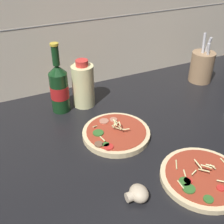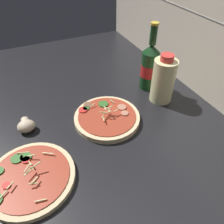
{
  "view_description": "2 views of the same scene",
  "coord_description": "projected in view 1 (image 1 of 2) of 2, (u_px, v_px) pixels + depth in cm",
  "views": [
    {
      "loc": [
        -38.44,
        -59.02,
        59.87
      ],
      "look_at": [
        -6.74,
        8.36,
        11.01
      ],
      "focal_mm": 45.0,
      "sensor_mm": 36.0,
      "label": 1
    },
    {
      "loc": [
        44.56,
        -14.75,
        53.33
      ],
      "look_at": [
        -5.33,
        8.03,
        6.16
      ],
      "focal_mm": 35.0,
      "sensor_mm": 36.0,
      "label": 2
    }
  ],
  "objects": [
    {
      "name": "counter_slab",
      "position": [
        142.0,
        145.0,
        0.9
      ],
      "size": [
        160.0,
        90.0,
        2.5
      ],
      "color": "black",
      "rests_on": "ground"
    },
    {
      "name": "pizza_near",
      "position": [
        203.0,
        177.0,
        0.76
      ],
      "size": [
        23.07,
        23.07,
        5.21
      ],
      "color": "beige",
      "rests_on": "counter_slab"
    },
    {
      "name": "pizza_far",
      "position": [
        116.0,
        133.0,
        0.92
      ],
      "size": [
        22.18,
        22.18,
        5.55
      ],
      "color": "beige",
      "rests_on": "counter_slab"
    },
    {
      "name": "oil_bottle",
      "position": [
        83.0,
        85.0,
        1.05
      ],
      "size": [
        8.27,
        8.27,
        18.31
      ],
      "color": "beige",
      "rests_on": "counter_slab"
    },
    {
      "name": "beer_bottle",
      "position": [
        59.0,
        88.0,
        1.01
      ],
      "size": [
        6.71,
        6.71,
        25.94
      ],
      "color": "#143819",
      "rests_on": "counter_slab"
    },
    {
      "name": "mushroom_left",
      "position": [
        138.0,
        194.0,
        0.7
      ],
      "size": [
        5.85,
        5.57,
        3.9
      ],
      "color": "beige",
      "rests_on": "counter_slab"
    },
    {
      "name": "tile_backsplash",
      "position": [
        87.0,
        20.0,
        1.09
      ],
      "size": [
        160.0,
        1.13,
        60.0
      ],
      "color": "beige",
      "rests_on": "ground"
    },
    {
      "name": "utensil_crock",
      "position": [
        202.0,
        66.0,
        1.23
      ],
      "size": [
        9.93,
        9.93,
        21.45
      ],
      "color": "#9E7A56",
      "rests_on": "counter_slab"
    }
  ]
}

